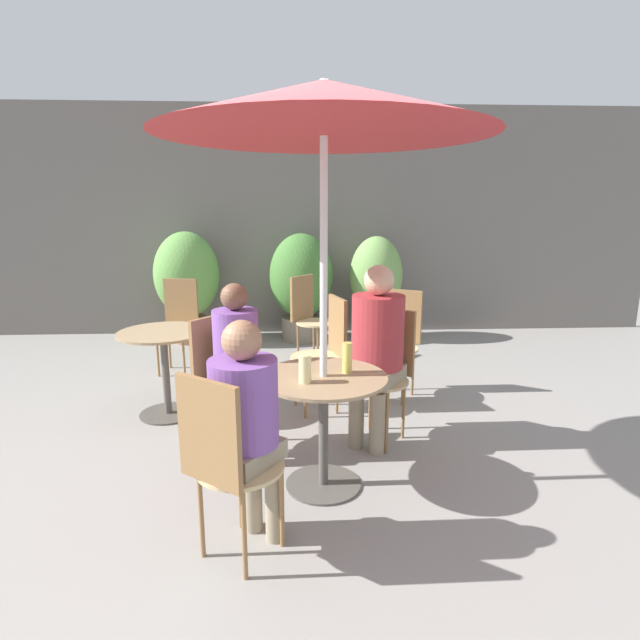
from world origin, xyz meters
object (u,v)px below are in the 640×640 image
(bistro_chair_0, at_px, (386,363))
(potted_plant_0, at_px, (187,279))
(seated_person_2, at_px, (246,415))
(potted_plant_2, at_px, (376,283))
(bistro_chair_3, at_px, (178,317))
(beer_glass_1, at_px, (305,369))
(seated_person_1, at_px, (238,355))
(bistro_chair_6, at_px, (327,344))
(seated_person_0, at_px, (376,342))
(bistro_chair_1, at_px, (222,373))
(bistro_chair_5, at_px, (308,312))
(beer_glass_0, at_px, (347,358))
(bistro_chair_4, at_px, (398,334))
(cafe_table_near, at_px, (323,406))
(bistro_chair_2, at_px, (224,454))
(cafe_table_far, at_px, (165,356))
(potted_plant_1, at_px, (301,281))
(umbrella, at_px, (324,109))

(bistro_chair_0, xyz_separation_m, potted_plant_0, (-2.02, 2.85, 0.24))
(seated_person_2, relative_size, potted_plant_0, 0.84)
(bistro_chair_0, distance_m, potted_plant_2, 2.89)
(bistro_chair_3, bearing_deg, seated_person_2, -60.35)
(beer_glass_1, bearing_deg, seated_person_1, 130.31)
(bistro_chair_0, height_order, bistro_chair_6, same)
(seated_person_0, relative_size, seated_person_1, 1.08)
(bistro_chair_0, xyz_separation_m, beer_glass_1, (-0.61, -0.78, 0.22))
(bistro_chair_6, height_order, seated_person_2, seated_person_2)
(bistro_chair_1, relative_size, potted_plant_2, 0.72)
(bistro_chair_5, bearing_deg, beer_glass_0, -135.25)
(bistro_chair_1, xyz_separation_m, beer_glass_1, (0.56, -0.61, 0.22))
(potted_plant_2, bearing_deg, bistro_chair_6, -108.74)
(beer_glass_1, bearing_deg, bistro_chair_0, 52.06)
(bistro_chair_0, height_order, seated_person_0, seated_person_0)
(bistro_chair_4, bearing_deg, bistro_chair_5, 158.00)
(cafe_table_near, height_order, potted_plant_2, potted_plant_2)
(bistro_chair_5, bearing_deg, bistro_chair_2, -147.42)
(bistro_chair_2, relative_size, bistro_chair_5, 1.00)
(cafe_table_far, xyz_separation_m, potted_plant_1, (1.16, 2.38, 0.26))
(bistro_chair_3, xyz_separation_m, umbrella, (1.38, -2.36, 1.62))
(seated_person_1, height_order, beer_glass_1, seated_person_1)
(bistro_chair_1, relative_size, beer_glass_0, 5.19)
(bistro_chair_1, bearing_deg, umbrella, -90.00)
(bistro_chair_4, bearing_deg, bistro_chair_2, -89.13)
(beer_glass_1, bearing_deg, seated_person_0, 51.79)
(beer_glass_1, distance_m, umbrella, 1.41)
(bistro_chair_4, distance_m, potted_plant_0, 3.04)
(seated_person_0, xyz_separation_m, umbrella, (-0.41, -0.55, 1.43))
(cafe_table_near, height_order, bistro_chair_1, bistro_chair_1)
(beer_glass_0, relative_size, umbrella, 0.08)
(bistro_chair_1, height_order, seated_person_0, seated_person_0)
(cafe_table_far, xyz_separation_m, bistro_chair_0, (1.73, -0.49, 0.06))
(seated_person_1, bearing_deg, beer_glass_0, -80.34)
(bistro_chair_3, bearing_deg, bistro_chair_5, 19.87)
(cafe_table_near, bearing_deg, potted_plant_2, 75.91)
(bistro_chair_4, relative_size, umbrella, 0.41)
(umbrella, bearing_deg, bistro_chair_3, 120.40)
(bistro_chair_2, bearing_deg, cafe_table_near, -90.00)
(cafe_table_near, relative_size, umbrella, 0.33)
(seated_person_1, bearing_deg, potted_plant_2, 11.83)
(cafe_table_near, xyz_separation_m, potted_plant_2, (0.89, 3.53, 0.21))
(cafe_table_far, distance_m, bistro_chair_1, 0.87)
(seated_person_2, relative_size, potted_plant_1, 0.86)
(beer_glass_0, bearing_deg, potted_plant_1, 93.66)
(potted_plant_2, bearing_deg, seated_person_2, -107.57)
(seated_person_1, bearing_deg, potted_plant_1, 27.95)
(cafe_table_near, xyz_separation_m, seated_person_0, (0.41, 0.55, 0.25))
(bistro_chair_2, bearing_deg, beer_glass_0, -95.03)
(bistro_chair_0, xyz_separation_m, umbrella, (-0.50, -0.67, 1.62))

